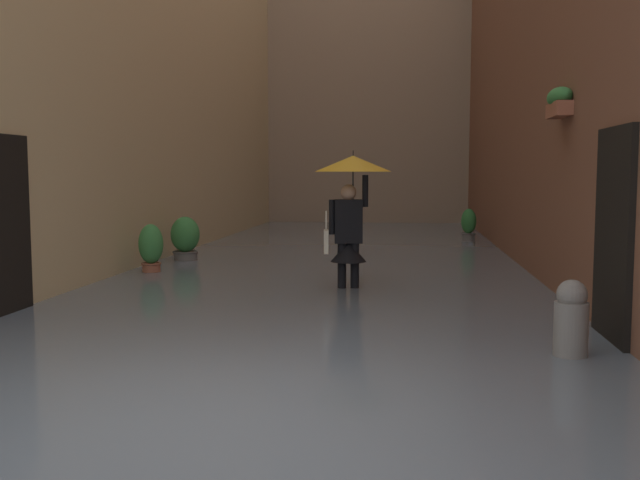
# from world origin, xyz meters

# --- Properties ---
(ground_plane) EXTENTS (60.00, 60.00, 0.00)m
(ground_plane) POSITION_xyz_m (0.00, -9.30, 0.00)
(ground_plane) COLOR slate
(flood_water) EXTENTS (7.30, 24.60, 0.17)m
(flood_water) POSITION_xyz_m (0.00, -9.30, 0.09)
(flood_water) COLOR slate
(flood_water) RESTS_ON ground_plane
(building_facade_far) EXTENTS (10.10, 1.80, 13.10)m
(building_facade_far) POSITION_xyz_m (0.00, -19.50, 6.55)
(building_facade_far) COLOR gray
(building_facade_far) RESTS_ON ground_plane
(person_wading) EXTENTS (1.06, 1.06, 2.08)m
(person_wading) POSITION_xyz_m (-0.51, -5.23, 1.47)
(person_wading) COLOR black
(person_wading) RESTS_ON ground_plane
(potted_plant_far_right) EXTENTS (0.40, 0.40, 0.95)m
(potted_plant_far_right) POSITION_xyz_m (2.83, -6.48, 0.52)
(potted_plant_far_right) COLOR #9E563D
(potted_plant_far_right) RESTS_ON ground_plane
(potted_plant_far_left) EXTENTS (0.35, 0.35, 0.94)m
(potted_plant_far_left) POSITION_xyz_m (-2.74, -12.40, 0.49)
(potted_plant_far_left) COLOR #66605B
(potted_plant_far_left) RESTS_ON ground_plane
(potted_plant_near_right) EXTENTS (0.53, 0.53, 0.97)m
(potted_plant_near_right) POSITION_xyz_m (2.77, -8.08, 0.52)
(potted_plant_near_right) COLOR #66605B
(potted_plant_near_right) RESTS_ON ground_plane
(mooring_bollard) EXTENTS (0.29, 0.29, 0.84)m
(mooring_bollard) POSITION_xyz_m (-2.70, -1.76, 0.42)
(mooring_bollard) COLOR slate
(mooring_bollard) RESTS_ON ground_plane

